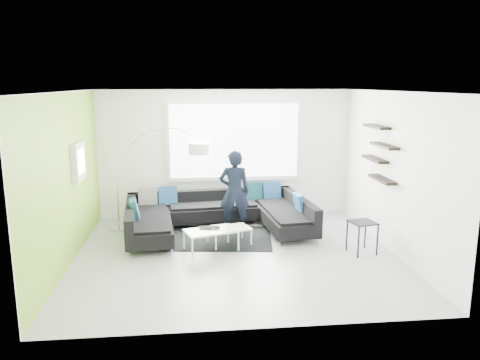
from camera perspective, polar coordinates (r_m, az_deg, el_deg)
name	(u,v)px	position (r m, az deg, el deg)	size (l,w,h in m)	color
ground	(236,255)	(8.23, -0.48, -9.14)	(5.50, 5.50, 0.00)	#94949A
room_shell	(237,150)	(7.97, -0.37, 3.64)	(5.54, 5.04, 2.82)	white
sectional_sofa	(218,216)	(9.32, -2.69, -4.44)	(3.75, 2.53, 0.77)	black
rug	(218,238)	(9.08, -2.73, -7.08)	(2.05, 1.49, 0.01)	black
coffee_table	(221,237)	(8.54, -2.39, -7.00)	(1.16, 0.68, 0.38)	silver
arc_lamp	(116,180)	(9.67, -14.84, 0.02)	(1.91, 0.50, 2.07)	silver
side_table	(362,237)	(8.50, 14.64, -6.80)	(0.42, 0.42, 0.57)	black
person	(234,192)	(9.25, -0.69, -1.42)	(0.62, 0.43, 1.65)	black
laptop	(210,229)	(8.37, -3.73, -5.93)	(0.39, 0.27, 0.03)	black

